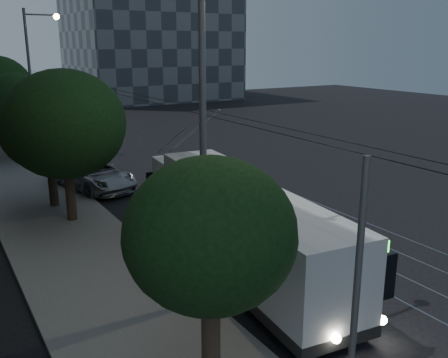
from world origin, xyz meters
name	(u,v)px	position (x,y,z in m)	size (l,w,h in m)	color
ground	(269,236)	(0.00, 0.00, 0.00)	(120.00, 120.00, 0.00)	black
sidewalk	(9,163)	(-7.50, 20.00, 0.07)	(5.00, 90.00, 0.15)	gray
tram_rails	(145,148)	(2.50, 20.00, 0.01)	(4.52, 90.00, 0.02)	gray
overhead_wires	(42,111)	(-4.97, 20.00, 3.47)	(2.23, 90.00, 6.00)	black
building_distant_right	(149,15)	(18.00, 55.00, 12.00)	(22.00, 18.00, 24.00)	#373D46
trolleybus	(236,225)	(-2.97, -1.97, 1.68)	(3.64, 12.27, 5.63)	silver
pickup_silver	(93,175)	(-4.30, 10.90, 0.83)	(2.76, 5.98, 1.66)	#93959A
car_white_a	(82,148)	(-2.70, 19.00, 0.73)	(1.73, 4.29, 1.46)	silver
car_white_b	(56,148)	(-4.13, 20.66, 0.66)	(1.85, 4.54, 1.32)	silver
car_white_c	(58,138)	(-3.09, 24.50, 0.70)	(1.47, 4.22, 1.39)	silver
car_white_d	(49,127)	(-2.70, 29.50, 0.78)	(1.85, 4.59, 1.57)	silver
tree_0	(210,235)	(-7.00, -7.30, 3.91)	(3.83, 3.83, 5.66)	#31231B
tree_1	(65,124)	(-6.79, 6.00, 4.53)	(5.34, 5.34, 6.94)	#31231B
tree_2	(48,130)	(-7.00, 8.59, 3.95)	(4.53, 4.53, 6.00)	#31231B
tree_3	(16,103)	(-6.50, 20.65, 4.03)	(4.56, 4.56, 6.10)	#31231B
streetlamp_near	(216,87)	(-4.77, -3.71, 6.75)	(2.70, 0.44, 11.34)	slate
streetlamp_far	(36,69)	(-4.78, 21.91, 6.20)	(2.49, 0.44, 10.33)	slate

